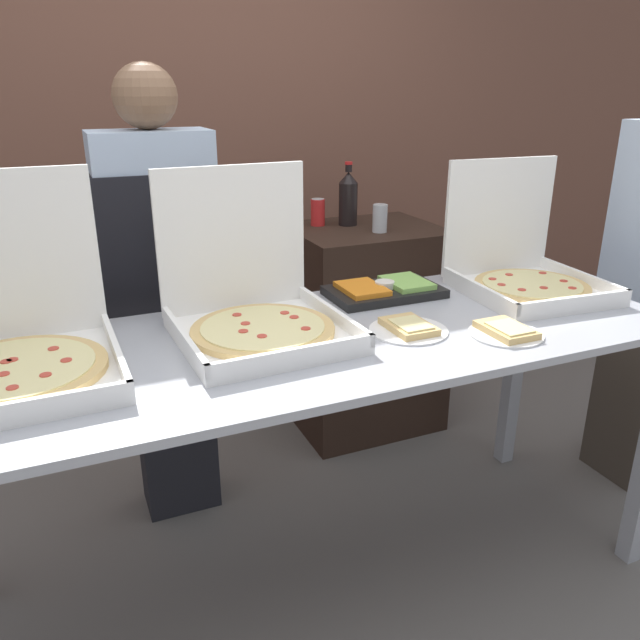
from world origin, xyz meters
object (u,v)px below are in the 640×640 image
at_px(pizza_box_near_right, 523,268).
at_px(paper_plate_front_center, 506,331).
at_px(paper_plate_front_left, 409,328).
at_px(veggie_tray, 384,290).
at_px(soda_can_colored, 318,212).
at_px(pizza_box_near_left, 255,306).
at_px(soda_bottle, 348,198).
at_px(person_server_vest, 162,281).
at_px(soda_can_silver, 380,218).
at_px(pizza_box_far_left, 13,341).

relative_size(pizza_box_near_right, paper_plate_front_center, 2.27).
relative_size(paper_plate_front_left, veggie_tray, 0.61).
bearing_deg(paper_plate_front_center, soda_can_colored, 92.33).
distance_m(pizza_box_near_right, pizza_box_near_left, 1.01).
xyz_separation_m(pizza_box_near_left, soda_bottle, (0.76, 0.93, 0.12)).
xyz_separation_m(paper_plate_front_left, person_server_vest, (-0.61, 0.70, 0.02)).
height_order(veggie_tray, soda_can_silver, soda_can_silver).
height_order(pizza_box_near_left, person_server_vest, person_server_vest).
relative_size(pizza_box_far_left, paper_plate_front_center, 2.39).
xyz_separation_m(pizza_box_near_right, pizza_box_near_left, (-1.01, -0.02, 0.00)).
relative_size(paper_plate_front_center, person_server_vest, 0.13).
xyz_separation_m(paper_plate_front_center, soda_bottle, (0.08, 1.25, 0.19)).
relative_size(paper_plate_front_left, soda_can_silver, 1.93).
bearing_deg(paper_plate_front_left, soda_can_colored, 80.25).
height_order(pizza_box_near_left, soda_can_colored, pizza_box_near_left).
bearing_deg(soda_bottle, pizza_box_near_left, -129.03).
xyz_separation_m(pizza_box_near_right, paper_plate_front_center, (-0.34, -0.33, -0.07)).
height_order(pizza_box_far_left, veggie_tray, pizza_box_far_left).
bearing_deg(soda_can_silver, paper_plate_front_left, -113.33).
bearing_deg(paper_plate_front_left, veggie_tray, 73.52).
bearing_deg(soda_can_silver, pizza_box_near_left, -137.94).
bearing_deg(paper_plate_front_left, pizza_box_far_left, 171.53).
bearing_deg(veggie_tray, paper_plate_front_center, -71.57).
bearing_deg(paper_plate_front_center, soda_can_silver, 82.23).
relative_size(pizza_box_near_right, paper_plate_front_left, 2.09).
distance_m(soda_bottle, person_server_vest, 1.04).
xyz_separation_m(pizza_box_near_right, soda_bottle, (-0.26, 0.92, 0.13)).
bearing_deg(pizza_box_far_left, soda_bottle, 32.89).
bearing_deg(pizza_box_far_left, soda_can_colored, 36.90).
bearing_deg(pizza_box_far_left, pizza_box_near_right, 0.03).
relative_size(paper_plate_front_center, soda_bottle, 0.76).
relative_size(veggie_tray, person_server_vest, 0.23).
height_order(soda_bottle, person_server_vest, person_server_vest).
height_order(pizza_box_near_left, soda_bottle, pizza_box_near_left).
bearing_deg(person_server_vest, pizza_box_far_left, 49.19).
xyz_separation_m(pizza_box_near_right, soda_can_colored, (-0.39, 0.96, 0.06)).
distance_m(veggie_tray, soda_bottle, 0.84).
bearing_deg(soda_bottle, paper_plate_front_center, -93.66).
xyz_separation_m(veggie_tray, person_server_vest, (-0.70, 0.38, 0.01)).
xyz_separation_m(pizza_box_far_left, soda_can_silver, (1.47, 0.76, 0.06)).
xyz_separation_m(paper_plate_front_center, soda_can_colored, (-0.05, 1.30, 0.13)).
height_order(pizza_box_near_right, paper_plate_front_left, pizza_box_near_right).
xyz_separation_m(veggie_tray, soda_bottle, (0.24, 0.79, 0.18)).
height_order(veggie_tray, soda_bottle, soda_bottle).
bearing_deg(person_server_vest, soda_can_silver, -167.92).
relative_size(pizza_box_near_left, person_server_vest, 0.30).
bearing_deg(pizza_box_near_right, person_server_vest, 160.98).
bearing_deg(soda_can_silver, veggie_tray, -116.84).
height_order(pizza_box_near_right, pizza_box_far_left, pizza_box_far_left).
height_order(pizza_box_near_right, pizza_box_near_left, pizza_box_near_left).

